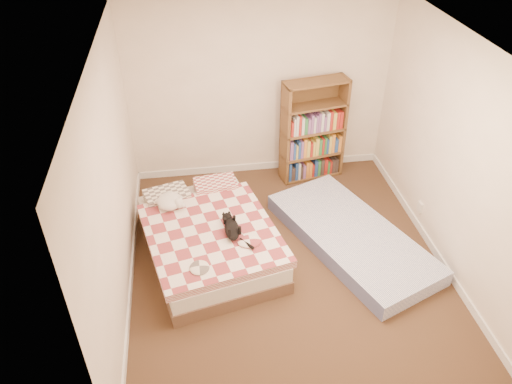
{
  "coord_description": "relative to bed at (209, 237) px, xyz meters",
  "views": [
    {
      "loc": [
        -0.96,
        -4.09,
        4.0
      ],
      "look_at": [
        -0.31,
        0.3,
        0.81
      ],
      "focal_mm": 35.0,
      "sensor_mm": 36.0,
      "label": 1
    }
  ],
  "objects": [
    {
      "name": "room",
      "position": [
        0.86,
        -0.31,
        0.97
      ],
      "size": [
        3.51,
        4.01,
        2.51
      ],
      "color": "#46331E",
      "rests_on": "ground"
    },
    {
      "name": "bed",
      "position": [
        0.0,
        0.0,
        0.0
      ],
      "size": [
        1.68,
        2.11,
        0.5
      ],
      "rotation": [
        0.0,
        0.0,
        0.22
      ],
      "color": "brown",
      "rests_on": "room"
    },
    {
      "name": "bookshelf",
      "position": [
        1.55,
        1.45,
        0.31
      ],
      "size": [
        0.92,
        0.44,
        1.45
      ],
      "rotation": [
        0.0,
        0.0,
        0.18
      ],
      "color": "brown",
      "rests_on": "room"
    },
    {
      "name": "floor_mattress",
      "position": [
        1.69,
        -0.1,
        -0.13
      ],
      "size": [
        1.74,
        2.41,
        0.2
      ],
      "primitive_type": "cube",
      "rotation": [
        0.0,
        0.0,
        0.39
      ],
      "color": "#6773AD",
      "rests_on": "room"
    },
    {
      "name": "black_cat",
      "position": [
        0.25,
        -0.21,
        0.28
      ],
      "size": [
        0.24,
        0.61,
        0.14
      ],
      "rotation": [
        0.0,
        0.0,
        0.16
      ],
      "color": "black",
      "rests_on": "bed"
    },
    {
      "name": "white_dog",
      "position": [
        -0.41,
        0.34,
        0.3
      ],
      "size": [
        0.34,
        0.37,
        0.16
      ],
      "rotation": [
        0.0,
        0.0,
        0.2
      ],
      "color": "silver",
      "rests_on": "bed"
    }
  ]
}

